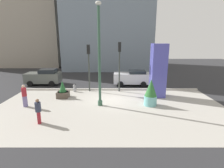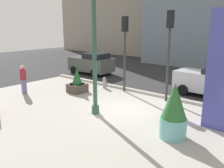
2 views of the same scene
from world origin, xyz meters
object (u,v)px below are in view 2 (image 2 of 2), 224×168
potted_plant_curbside (174,112)px  traffic_light_corner (125,42)px  lamp_post (94,34)px  car_curb_west (211,82)px  potted_plant_near_right (77,83)px  pedestrian_on_sidewalk (23,78)px  traffic_light_far_side (169,42)px  fire_hydrant (104,83)px  car_curb_east (92,63)px

potted_plant_curbside → traffic_light_corner: (-5.33, 4.05, 2.11)m
lamp_post → car_curb_west: (3.25, 6.48, -2.89)m
potted_plant_curbside → potted_plant_near_right: size_ratio=1.37×
lamp_post → traffic_light_corner: (-1.34, 4.06, -0.63)m
pedestrian_on_sidewalk → traffic_light_corner: bearing=44.2°
potted_plant_curbside → traffic_light_far_side: (-2.33, 3.94, 2.25)m
potted_plant_curbside → pedestrian_on_sidewalk: 9.82m
car_curb_west → potted_plant_near_right: bearing=-146.4°
fire_hydrant → traffic_light_corner: 3.16m
traffic_light_far_side → car_curb_east: bearing=161.6°
lamp_post → car_curb_west: size_ratio=1.86×
fire_hydrant → car_curb_west: size_ratio=0.18×
potted_plant_curbside → potted_plant_near_right: potted_plant_curbside is taller
lamp_post → fire_hydrant: (-2.84, 3.85, -3.40)m
potted_plant_curbside → traffic_light_corner: 7.02m
potted_plant_near_right → fire_hydrant: (0.65, 1.85, -0.23)m
potted_plant_curbside → pedestrian_on_sidewalk: potted_plant_curbside is taller
potted_plant_curbside → traffic_light_corner: size_ratio=0.46×
lamp_post → potted_plant_curbside: 4.85m
fire_hydrant → car_curb_east: 5.12m
potted_plant_near_right → traffic_light_far_side: bearing=20.8°
car_curb_west → car_curb_east: bearing=178.1°
car_curb_west → traffic_light_corner: bearing=-152.2°
traffic_light_far_side → pedestrian_on_sidewalk: 8.91m
lamp_post → car_curb_east: size_ratio=1.97×
potted_plant_curbside → traffic_light_far_side: bearing=120.5°
potted_plant_curbside → potted_plant_near_right: 7.76m
potted_plant_curbside → traffic_light_corner: bearing=142.8°
car_curb_west → potted_plant_curbside: bearing=-83.4°
potted_plant_curbside → fire_hydrant: bearing=150.8°
fire_hydrant → car_curb_east: size_ratio=0.19×
potted_plant_near_right → car_curb_east: (-3.47, 4.83, 0.31)m
potted_plant_curbside → car_curb_west: potted_plant_curbside is taller
traffic_light_far_side → pedestrian_on_sidewalk: bearing=-150.4°
lamp_post → traffic_light_far_side: bearing=67.1°
fire_hydrant → potted_plant_curbside: bearing=-29.2°
car_curb_east → potted_plant_near_right: bearing=-54.3°
potted_plant_curbside → car_curb_west: 6.51m
lamp_post → potted_plant_near_right: lamp_post is taller
potted_plant_near_right → potted_plant_curbside: bearing=-14.8°
lamp_post → traffic_light_corner: 4.32m
potted_plant_curbside → fire_hydrant: size_ratio=2.84×
potted_plant_near_right → traffic_light_far_side: 6.14m
potted_plant_near_right → fire_hydrant: bearing=70.6°
car_curb_west → pedestrian_on_sidewalk: 11.32m
car_curb_east → fire_hydrant: bearing=-35.9°
car_curb_west → traffic_light_far_side: bearing=-122.0°
potted_plant_curbside → car_curb_east: size_ratio=0.54×
traffic_light_far_side → potted_plant_near_right: bearing=-159.2°
lamp_post → potted_plant_curbside: lamp_post is taller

